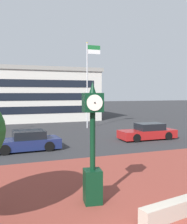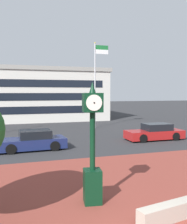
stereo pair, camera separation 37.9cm
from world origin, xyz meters
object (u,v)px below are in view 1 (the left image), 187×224
street_clock (93,150)px  civic_building (11,94)px  car_street_near (26,142)px  flagpole_primary (88,79)px  car_street_mid (148,132)px

street_clock → civic_building: 31.24m
car_street_near → flagpole_primary: size_ratio=0.49×
street_clock → car_street_mid: bearing=57.9°
street_clock → car_street_mid: (8.22, 9.70, -1.22)m
car_street_near → civic_building: bearing=-3.0°
street_clock → flagpole_primary: flagpole_primary is taller
street_clock → car_street_near: size_ratio=0.93×
flagpole_primary → street_clock: bearing=-108.7°
car_street_mid → flagpole_primary: size_ratio=0.51×
street_clock → civic_building: bearing=100.4°
car_street_near → civic_building: (0.09, 22.22, 2.91)m
car_street_mid → civic_building: (-9.40, 21.48, 2.91)m
street_clock → car_street_near: (-1.27, 8.95, -1.22)m
street_clock → civic_building: size_ratio=0.18×
car_street_mid → flagpole_primary: 9.44m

